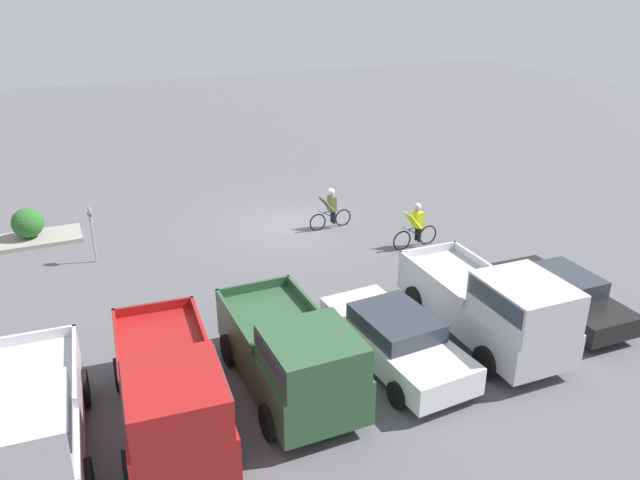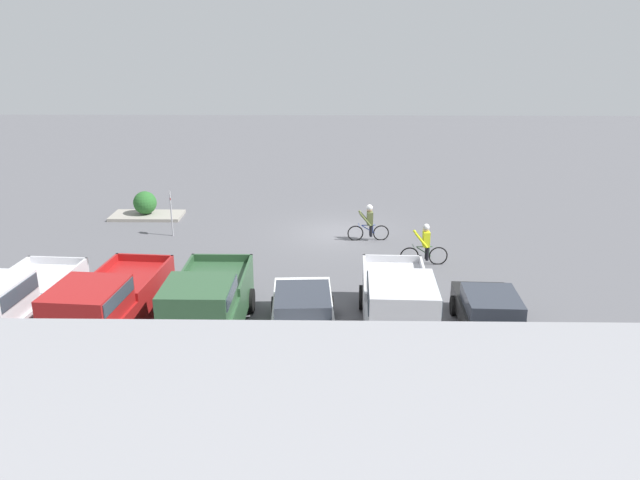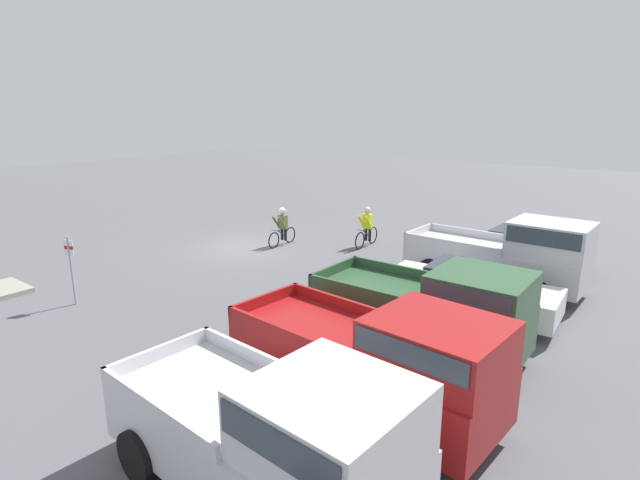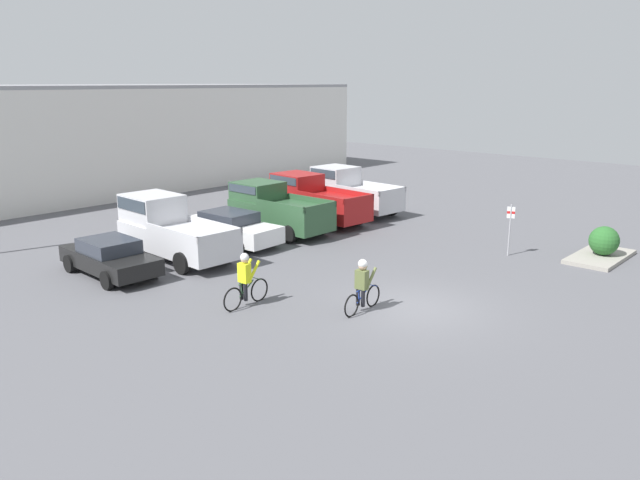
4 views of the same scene
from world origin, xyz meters
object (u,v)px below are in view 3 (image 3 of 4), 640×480
object	(u,v)px
pickup_truck_3	(276,435)
fire_lane_sign	(71,264)
sedan_1	(469,290)
cyclist_0	(282,226)
pickup_truck_2	(379,359)
sedan_0	(521,247)
pickup_truck_0	(512,253)
pickup_truck_1	(432,309)
cyclist_1	(367,226)

from	to	relation	value
pickup_truck_3	fire_lane_sign	bearing A→B (deg)	-102.69
sedan_1	cyclist_0	bearing A→B (deg)	-105.44
pickup_truck_3	fire_lane_sign	xyz separation A→B (m)	(-2.23, -9.91, 0.05)
sedan_1	pickup_truck_2	size ratio (longest dim) A/B	0.87
sedan_0	cyclist_0	distance (m)	9.36
sedan_1	pickup_truck_2	bearing A→B (deg)	4.37
pickup_truck_3	fire_lane_sign	distance (m)	10.16
sedan_0	fire_lane_sign	xyz separation A→B (m)	(11.80, -9.30, 0.58)
pickup_truck_2	fire_lane_sign	bearing A→B (deg)	-86.75
sedan_1	fire_lane_sign	world-z (taller)	fire_lane_sign
pickup_truck_0	sedan_0	bearing A→B (deg)	-170.21
sedan_0	sedan_1	distance (m)	5.60
fire_lane_sign	sedan_1	bearing A→B (deg)	123.18
sedan_1	pickup_truck_3	xyz separation A→B (m)	(8.43, 0.43, 0.47)
sedan_0	pickup_truck_3	xyz separation A→B (m)	(14.03, 0.61, 0.52)
sedan_0	pickup_truck_1	distance (m)	8.42
pickup_truck_2	cyclist_1	bearing A→B (deg)	-147.26
cyclist_0	pickup_truck_0	bearing A→B (deg)	91.80
cyclist_1	fire_lane_sign	distance (m)	11.22
pickup_truck_2	cyclist_0	bearing A→B (deg)	-130.72
sedan_1	pickup_truck_2	world-z (taller)	pickup_truck_2
sedan_0	pickup_truck_2	world-z (taller)	pickup_truck_2
cyclist_1	pickup_truck_0	bearing A→B (deg)	75.06
pickup_truck_0	cyclist_0	world-z (taller)	pickup_truck_0
sedan_1	fire_lane_sign	size ratio (longest dim) A/B	2.32
cyclist_1	fire_lane_sign	xyz separation A→B (m)	(10.68, -3.41, 0.40)
cyclist_0	pickup_truck_2	bearing A→B (deg)	49.28
pickup_truck_3	pickup_truck_2	bearing A→B (deg)	179.99
pickup_truck_0	cyclist_0	distance (m)	9.32
sedan_1	pickup_truck_3	bearing A→B (deg)	2.92
sedan_1	pickup_truck_3	world-z (taller)	pickup_truck_3
sedan_1	cyclist_1	xyz separation A→B (m)	(-4.48, -6.08, 0.13)
fire_lane_sign	pickup_truck_0	bearing A→B (deg)	132.53
pickup_truck_0	pickup_truck_2	world-z (taller)	pickup_truck_0
cyclist_0	fire_lane_sign	xyz separation A→B (m)	(8.69, -0.48, 0.40)
pickup_truck_3	cyclist_0	world-z (taller)	pickup_truck_3
pickup_truck_0	cyclist_0	bearing A→B (deg)	-88.20
pickup_truck_2	pickup_truck_1	bearing A→B (deg)	-174.84
sedan_0	pickup_truck_1	xyz separation A→B (m)	(8.40, 0.35, 0.46)
pickup_truck_0	pickup_truck_1	size ratio (longest dim) A/B	1.13
pickup_truck_3	sedan_1	bearing A→B (deg)	-177.08
sedan_1	cyclist_0	xyz separation A→B (m)	(-2.49, -9.01, 0.12)
pickup_truck_3	cyclist_0	distance (m)	14.44
pickup_truck_0	pickup_truck_3	xyz separation A→B (m)	(11.21, 0.12, 0.00)
cyclist_0	fire_lane_sign	world-z (taller)	fire_lane_sign
pickup_truck_0	sedan_1	size ratio (longest dim) A/B	1.17
sedan_1	cyclist_0	size ratio (longest dim) A/B	2.62
pickup_truck_0	cyclist_1	world-z (taller)	pickup_truck_0
fire_lane_sign	pickup_truck_2	bearing A→B (deg)	93.25
sedan_0	fire_lane_sign	distance (m)	15.04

